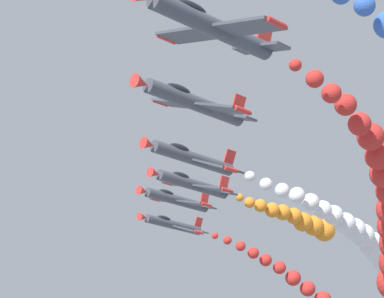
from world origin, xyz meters
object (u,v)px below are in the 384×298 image
object	(u,v)px
airplane_right_outer	(192,184)
airplane_right_inner	(194,102)
airplane_trailing	(176,200)
airplane_left_inner	(211,26)
airplane_left_outer	(192,158)
airplane_high_slot	(172,224)

from	to	relation	value
airplane_right_outer	airplane_right_inner	bearing A→B (deg)	137.30
airplane_right_inner	airplane_right_outer	size ratio (longest dim) A/B	1.00
airplane_right_inner	airplane_trailing	distance (m)	38.71
airplane_left_inner	airplane_left_outer	distance (m)	27.71
airplane_left_outer	airplane_high_slot	xyz separation A→B (m)	(29.21, -23.82, 4.45)
airplane_left_inner	airplane_left_outer	bearing A→B (deg)	-40.74
airplane_right_inner	airplane_trailing	bearing A→B (deg)	-40.09
airplane_right_inner	airplane_left_outer	bearing A→B (deg)	-42.41
airplane_left_inner	airplane_trailing	distance (m)	52.53
airplane_right_outer	airplane_high_slot	size ratio (longest dim) A/B	1.00
airplane_left_outer	airplane_high_slot	size ratio (longest dim) A/B	1.00
airplane_left_outer	airplane_right_inner	bearing A→B (deg)	137.59
airplane_left_outer	airplane_high_slot	world-z (taller)	airplane_high_slot
airplane_left_inner	airplane_right_outer	world-z (taller)	airplane_right_outer
airplane_left_inner	airplane_high_slot	world-z (taller)	airplane_high_slot
airplane_left_inner	airplane_right_inner	world-z (taller)	airplane_right_inner
airplane_trailing	airplane_left_outer	bearing A→B (deg)	141.22
airplane_left_inner	airplane_high_slot	xyz separation A→B (m)	(50.15, -41.86, 6.44)
airplane_right_outer	airplane_trailing	distance (m)	12.78
airplane_left_inner	airplane_right_outer	bearing A→B (deg)	-41.44
airplane_trailing	airplane_high_slot	size ratio (longest dim) A/B	1.00
airplane_right_outer	airplane_high_slot	bearing A→B (deg)	-37.40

